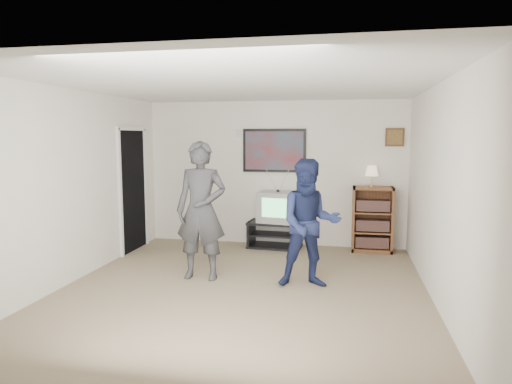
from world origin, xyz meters
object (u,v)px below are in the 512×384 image
(crt_television, at_px, (278,207))
(person_tall, at_px, (201,210))
(media_stand, at_px, (275,234))
(person_short, at_px, (310,223))
(bookshelf, at_px, (372,219))

(crt_television, relative_size, person_tall, 0.33)
(media_stand, distance_m, person_tall, 2.12)
(crt_television, xyz_separation_m, person_short, (0.69, -1.95, 0.11))
(bookshelf, xyz_separation_m, person_tall, (-2.31, -1.93, 0.38))
(person_tall, bearing_deg, media_stand, 67.75)
(media_stand, distance_m, person_short, 2.16)
(media_stand, height_order, crt_television, crt_television)
(media_stand, xyz_separation_m, crt_television, (0.05, 0.00, 0.48))
(media_stand, xyz_separation_m, bookshelf, (1.62, 0.05, 0.31))
(media_stand, bearing_deg, person_tall, -106.85)
(bookshelf, distance_m, person_tall, 3.04)
(crt_television, xyz_separation_m, bookshelf, (1.57, 0.05, -0.17))
(media_stand, xyz_separation_m, person_short, (0.74, -1.95, 0.59))
(media_stand, xyz_separation_m, person_tall, (-0.69, -1.88, 0.70))
(bookshelf, bearing_deg, media_stand, -178.23)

